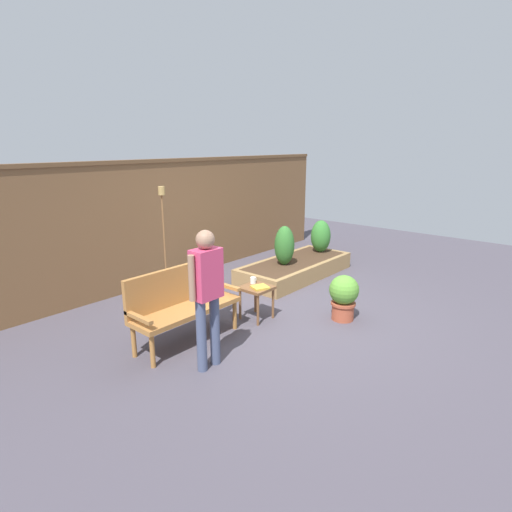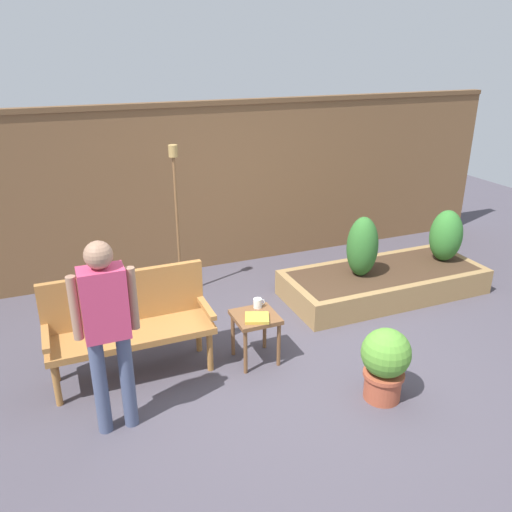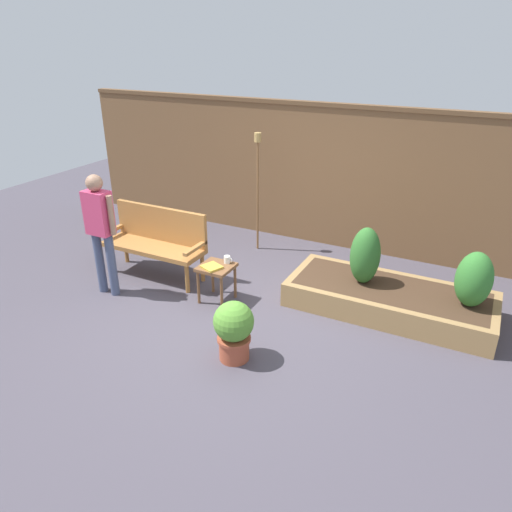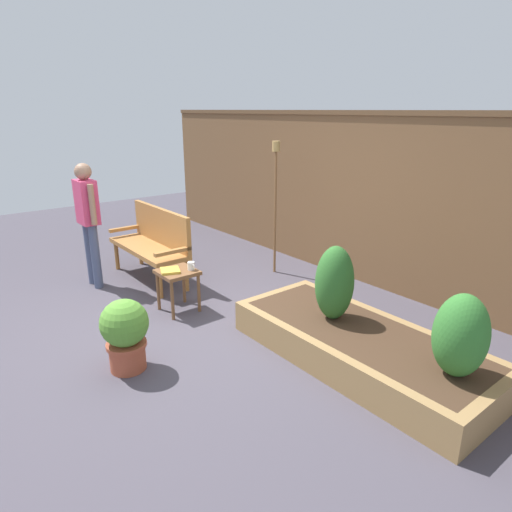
{
  "view_description": "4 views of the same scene",
  "coord_description": "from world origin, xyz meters",
  "px_view_note": "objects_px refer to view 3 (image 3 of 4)",
  "views": [
    {
      "loc": [
        -4.56,
        -3.36,
        2.42
      ],
      "look_at": [
        -0.19,
        0.41,
        0.85
      ],
      "focal_mm": 29.25,
      "sensor_mm": 36.0,
      "label": 1
    },
    {
      "loc": [
        -2.0,
        -3.7,
        2.8
      ],
      "look_at": [
        -0.15,
        0.79,
        0.82
      ],
      "focal_mm": 36.63,
      "sensor_mm": 36.0,
      "label": 2
    },
    {
      "loc": [
        2.44,
        -4.23,
        3.03
      ],
      "look_at": [
        0.07,
        0.4,
        0.64
      ],
      "focal_mm": 33.73,
      "sensor_mm": 36.0,
      "label": 3
    },
    {
      "loc": [
        3.76,
        -1.97,
        2.17
      ],
      "look_at": [
        0.02,
        1.02,
        0.59
      ],
      "focal_mm": 31.32,
      "sensor_mm": 36.0,
      "label": 4
    }
  ],
  "objects_px": {
    "potted_boxwood": "(234,328)",
    "shrub_far_corner": "(474,279)",
    "person_by_bench": "(100,225)",
    "cup_on_table": "(227,260)",
    "shrub_near_bench": "(365,256)",
    "side_table": "(216,272)",
    "garden_bench": "(157,237)",
    "tiki_torch": "(258,172)",
    "book_on_table": "(212,267)"
  },
  "relations": [
    {
      "from": "potted_boxwood",
      "to": "shrub_far_corner",
      "type": "distance_m",
      "value": 2.66
    },
    {
      "from": "person_by_bench",
      "to": "cup_on_table",
      "type": "bearing_deg",
      "value": 22.55
    },
    {
      "from": "shrub_near_bench",
      "to": "shrub_far_corner",
      "type": "xyz_separation_m",
      "value": [
        1.2,
        0.0,
        -0.03
      ]
    },
    {
      "from": "side_table",
      "to": "shrub_near_bench",
      "type": "distance_m",
      "value": 1.8
    },
    {
      "from": "shrub_near_bench",
      "to": "potted_boxwood",
      "type": "bearing_deg",
      "value": -116.75
    },
    {
      "from": "shrub_near_bench",
      "to": "person_by_bench",
      "type": "xyz_separation_m",
      "value": [
        -2.97,
        -1.2,
        0.28
      ]
    },
    {
      "from": "garden_bench",
      "to": "tiki_torch",
      "type": "height_order",
      "value": "tiki_torch"
    },
    {
      "from": "book_on_table",
      "to": "garden_bench",
      "type": "bearing_deg",
      "value": -176.28
    },
    {
      "from": "shrub_near_bench",
      "to": "tiki_torch",
      "type": "bearing_deg",
      "value": 153.95
    },
    {
      "from": "shrub_near_bench",
      "to": "side_table",
      "type": "bearing_deg",
      "value": -155.52
    },
    {
      "from": "garden_bench",
      "to": "shrub_near_bench",
      "type": "distance_m",
      "value": 2.77
    },
    {
      "from": "cup_on_table",
      "to": "shrub_far_corner",
      "type": "distance_m",
      "value": 2.81
    },
    {
      "from": "tiki_torch",
      "to": "person_by_bench",
      "type": "xyz_separation_m",
      "value": [
        -1.07,
        -2.13,
        -0.28
      ]
    },
    {
      "from": "tiki_torch",
      "to": "cup_on_table",
      "type": "bearing_deg",
      "value": -76.72
    },
    {
      "from": "book_on_table",
      "to": "tiki_torch",
      "type": "relative_size",
      "value": 0.12
    },
    {
      "from": "potted_boxwood",
      "to": "tiki_torch",
      "type": "relative_size",
      "value": 0.36
    },
    {
      "from": "side_table",
      "to": "book_on_table",
      "type": "relative_size",
      "value": 2.23
    },
    {
      "from": "book_on_table",
      "to": "shrub_near_bench",
      "type": "bearing_deg",
      "value": 48.17
    },
    {
      "from": "cup_on_table",
      "to": "garden_bench",
      "type": "bearing_deg",
      "value": 173.06
    },
    {
      "from": "side_table",
      "to": "shrub_far_corner",
      "type": "bearing_deg",
      "value": 14.64
    },
    {
      "from": "book_on_table",
      "to": "shrub_far_corner",
      "type": "height_order",
      "value": "shrub_far_corner"
    },
    {
      "from": "shrub_near_bench",
      "to": "person_by_bench",
      "type": "height_order",
      "value": "person_by_bench"
    },
    {
      "from": "garden_bench",
      "to": "side_table",
      "type": "bearing_deg",
      "value": -14.08
    },
    {
      "from": "garden_bench",
      "to": "tiki_torch",
      "type": "distance_m",
      "value": 1.75
    },
    {
      "from": "person_by_bench",
      "to": "tiki_torch",
      "type": "bearing_deg",
      "value": 63.37
    },
    {
      "from": "book_on_table",
      "to": "person_by_bench",
      "type": "bearing_deg",
      "value": -142.23
    },
    {
      "from": "potted_boxwood",
      "to": "person_by_bench",
      "type": "height_order",
      "value": "person_by_bench"
    },
    {
      "from": "garden_bench",
      "to": "person_by_bench",
      "type": "relative_size",
      "value": 0.92
    },
    {
      "from": "side_table",
      "to": "cup_on_table",
      "type": "bearing_deg",
      "value": 59.15
    },
    {
      "from": "shrub_far_corner",
      "to": "tiki_torch",
      "type": "bearing_deg",
      "value": 163.33
    },
    {
      "from": "shrub_near_bench",
      "to": "shrub_far_corner",
      "type": "distance_m",
      "value": 1.2
    },
    {
      "from": "cup_on_table",
      "to": "potted_boxwood",
      "type": "relative_size",
      "value": 0.18
    },
    {
      "from": "side_table",
      "to": "shrub_near_bench",
      "type": "bearing_deg",
      "value": 24.48
    },
    {
      "from": "shrub_far_corner",
      "to": "tiki_torch",
      "type": "distance_m",
      "value": 3.3
    },
    {
      "from": "cup_on_table",
      "to": "potted_boxwood",
      "type": "distance_m",
      "value": 1.29
    },
    {
      "from": "potted_boxwood",
      "to": "side_table",
      "type": "bearing_deg",
      "value": 129.47
    },
    {
      "from": "cup_on_table",
      "to": "tiki_torch",
      "type": "xyz_separation_m",
      "value": [
        -0.36,
        1.54,
        0.69
      ]
    },
    {
      "from": "shrub_far_corner",
      "to": "tiki_torch",
      "type": "relative_size",
      "value": 0.36
    },
    {
      "from": "shrub_near_bench",
      "to": "shrub_far_corner",
      "type": "bearing_deg",
      "value": 0.0
    },
    {
      "from": "cup_on_table",
      "to": "book_on_table",
      "type": "distance_m",
      "value": 0.23
    },
    {
      "from": "garden_bench",
      "to": "shrub_near_bench",
      "type": "relative_size",
      "value": 2.04
    },
    {
      "from": "shrub_far_corner",
      "to": "book_on_table",
      "type": "bearing_deg",
      "value": -164.0
    },
    {
      "from": "cup_on_table",
      "to": "shrub_near_bench",
      "type": "distance_m",
      "value": 1.66
    },
    {
      "from": "side_table",
      "to": "tiki_torch",
      "type": "height_order",
      "value": "tiki_torch"
    },
    {
      "from": "garden_bench",
      "to": "shrub_far_corner",
      "type": "distance_m",
      "value": 3.96
    },
    {
      "from": "side_table",
      "to": "person_by_bench",
      "type": "bearing_deg",
      "value": -161.17
    },
    {
      "from": "book_on_table",
      "to": "shrub_near_bench",
      "type": "xyz_separation_m",
      "value": [
        1.64,
        0.82,
        0.16
      ]
    },
    {
      "from": "side_table",
      "to": "book_on_table",
      "type": "xyz_separation_m",
      "value": [
        -0.02,
        -0.08,
        0.1
      ]
    },
    {
      "from": "shrub_far_corner",
      "to": "cup_on_table",
      "type": "bearing_deg",
      "value": -167.58
    },
    {
      "from": "cup_on_table",
      "to": "person_by_bench",
      "type": "relative_size",
      "value": 0.07
    }
  ]
}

